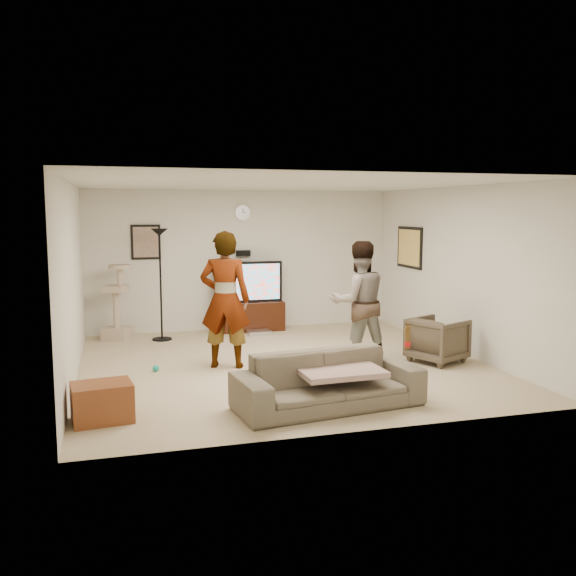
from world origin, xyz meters
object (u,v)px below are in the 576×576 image
object	(u,v)px
tv_stand	(249,316)
beer_bottle	(408,338)
person_right	(359,302)
tv	(248,282)
floor_lamp	(161,285)
sofa	(328,381)
armchair	(437,340)
side_table	(102,402)
cat_tree	(116,302)
person_left	(225,300)

from	to	relation	value
tv_stand	beer_bottle	distance (m)	4.58
tv_stand	person_right	xyz separation A→B (m)	(1.01, -2.67, 0.60)
tv	tv_stand	bearing A→B (deg)	0.00
person_right	floor_lamp	bearing A→B (deg)	-38.59
tv_stand	floor_lamp	xyz separation A→B (m)	(-1.56, -0.39, 0.66)
tv	floor_lamp	size ratio (longest dim) A/B	0.66
sofa	beer_bottle	xyz separation A→B (m)	(0.94, 0.00, 0.42)
person_right	beer_bottle	world-z (taller)	person_right
tv	person_right	world-z (taller)	person_right
armchair	side_table	distance (m)	4.72
cat_tree	armchair	size ratio (longest dim) A/B	1.81
floor_lamp	side_table	world-z (taller)	floor_lamp
person_left	sofa	world-z (taller)	person_left
sofa	armchair	xyz separation A→B (m)	(2.17, 1.49, 0.02)
beer_bottle	person_right	bearing A→B (deg)	85.13
cat_tree	tv_stand	bearing A→B (deg)	3.81
beer_bottle	tv_stand	bearing A→B (deg)	100.86
tv_stand	sofa	world-z (taller)	sofa
sofa	beer_bottle	size ratio (longest dim) A/B	8.17
beer_bottle	side_table	bearing A→B (deg)	176.23
tv	sofa	size ratio (longest dim) A/B	0.60
cat_tree	armchair	bearing A→B (deg)	-32.91
sofa	armchair	world-z (taller)	armchair
person_left	beer_bottle	world-z (taller)	person_left
floor_lamp	side_table	bearing A→B (deg)	-102.96
person_right	side_table	xyz separation A→B (m)	(-3.46, -1.59, -0.66)
armchair	tv	bearing A→B (deg)	10.94
tv_stand	armchair	size ratio (longest dim) A/B	1.78
person_left	armchair	xyz separation A→B (m)	(2.94, -0.54, -0.62)
tv_stand	person_left	xyz separation A→B (m)	(-0.85, -2.44, 0.68)
tv_stand	cat_tree	size ratio (longest dim) A/B	0.98
tv	person_right	size ratio (longest dim) A/B	0.71
tv_stand	floor_lamp	distance (m)	1.74
floor_lamp	sofa	size ratio (longest dim) A/B	0.90
cat_tree	beer_bottle	world-z (taller)	cat_tree
cat_tree	person_right	size ratio (longest dim) A/B	0.74
cat_tree	floor_lamp	bearing A→B (deg)	-18.35
tv	beer_bottle	distance (m)	4.56
beer_bottle	person_left	bearing A→B (deg)	130.03
tv	person_left	bearing A→B (deg)	-109.20
tv_stand	side_table	bearing A→B (deg)	-119.92
tv_stand	armchair	xyz separation A→B (m)	(2.09, -2.98, 0.06)
person_left	sofa	distance (m)	2.27
sofa	side_table	bearing A→B (deg)	167.27
side_table	armchair	bearing A→B (deg)	15.69
tv	person_right	bearing A→B (deg)	-69.24
tv	floor_lamp	xyz separation A→B (m)	(-1.56, -0.39, 0.04)
tv	person_left	xyz separation A→B (m)	(-0.85, -2.44, 0.06)
cat_tree	person_right	world-z (taller)	person_right
tv_stand	person_left	size ratio (longest dim) A/B	0.66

